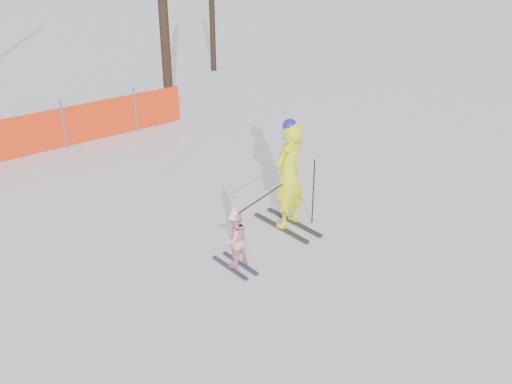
% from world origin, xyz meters
% --- Properties ---
extents(ground, '(120.00, 120.00, 0.00)m').
position_xyz_m(ground, '(0.00, 0.00, 0.00)').
color(ground, white).
rests_on(ground, ground).
extents(adult, '(0.82, 1.44, 2.09)m').
position_xyz_m(adult, '(0.86, 0.61, 1.05)').
color(adult, black).
rests_on(adult, ground).
extents(child, '(0.47, 0.89, 1.15)m').
position_xyz_m(child, '(-0.76, 0.13, 0.52)').
color(child, black).
rests_on(child, ground).
extents(ski_poles, '(1.96, 0.43, 1.29)m').
position_xyz_m(ski_poles, '(0.65, 0.39, 0.80)').
color(ski_poles, black).
rests_on(ski_poles, ground).
extents(tree_trunks, '(10.31, 4.15, 5.84)m').
position_xyz_m(tree_trunks, '(2.50, 10.84, 2.77)').
color(tree_trunks, black).
rests_on(tree_trunks, ground).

